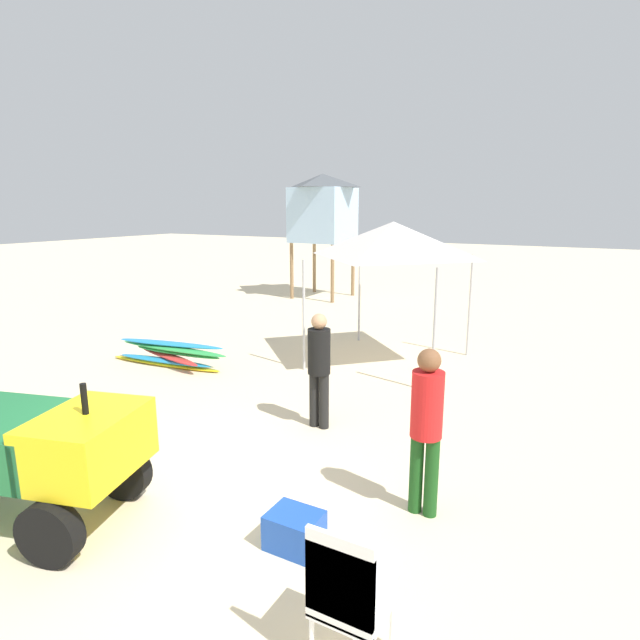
{
  "coord_description": "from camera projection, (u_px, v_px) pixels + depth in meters",
  "views": [
    {
      "loc": [
        3.6,
        -3.71,
        3.11
      ],
      "look_at": [
        -0.41,
        3.57,
        1.26
      ],
      "focal_mm": 28.83,
      "sensor_mm": 36.0,
      "label": 1
    }
  ],
  "objects": [
    {
      "name": "ground",
      "position": [
        194.0,
        500.0,
        5.55
      ],
      "size": [
        80.0,
        80.0,
        0.0
      ],
      "primitive_type": "plane",
      "color": "beige"
    },
    {
      "name": "utility_cart",
      "position": [
        19.0,
        446.0,
        5.08
      ],
      "size": [
        2.78,
        1.89,
        1.5
      ],
      "color": "#1E6B38",
      "rests_on": "ground"
    },
    {
      "name": "stacked_plastic_chairs",
      "position": [
        348.0,
        587.0,
        3.38
      ],
      "size": [
        0.48,
        0.48,
        1.11
      ],
      "color": "white",
      "rests_on": "ground"
    },
    {
      "name": "surfboard_pile",
      "position": [
        170.0,
        354.0,
        10.16
      ],
      "size": [
        2.77,
        0.74,
        0.48
      ],
      "color": "yellow",
      "rests_on": "ground"
    },
    {
      "name": "lifeguard_near_left",
      "position": [
        319.0,
        363.0,
        7.19
      ],
      "size": [
        0.32,
        0.32,
        1.66
      ],
      "color": "black",
      "rests_on": "ground"
    },
    {
      "name": "lifeguard_near_center",
      "position": [
        426.0,
        421.0,
        5.1
      ],
      "size": [
        0.32,
        0.32,
        1.76
      ],
      "color": "#194C19",
      "rests_on": "ground"
    },
    {
      "name": "popup_canopy",
      "position": [
        393.0,
        240.0,
        9.92
      ],
      "size": [
        2.58,
        2.58,
        2.81
      ],
      "color": "#B2B2B7",
      "rests_on": "ground"
    },
    {
      "name": "lifeguard_tower",
      "position": [
        323.0,
        208.0,
        17.26
      ],
      "size": [
        1.98,
        1.98,
        4.15
      ],
      "color": "olive",
      "rests_on": "ground"
    },
    {
      "name": "cooler_box",
      "position": [
        295.0,
        530.0,
        4.75
      ],
      "size": [
        0.48,
        0.39,
        0.34
      ],
      "primitive_type": "cube",
      "color": "blue",
      "rests_on": "ground"
    }
  ]
}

